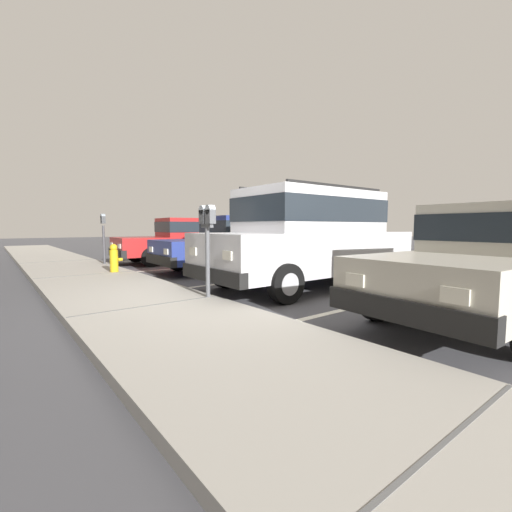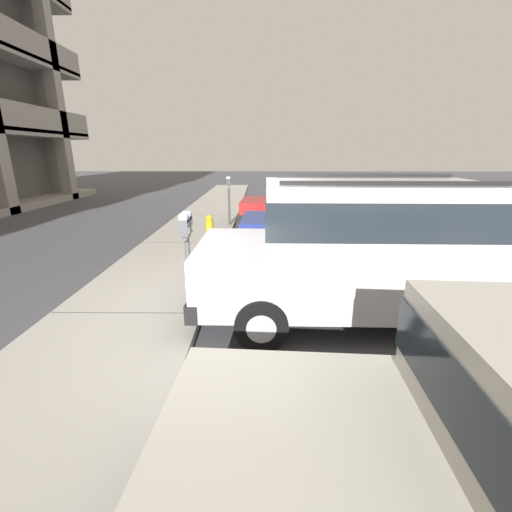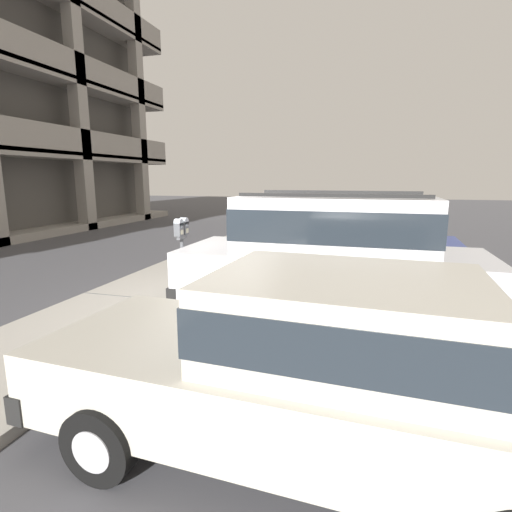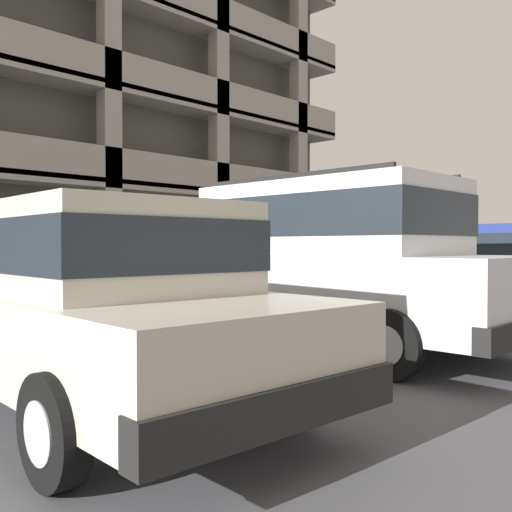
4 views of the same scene
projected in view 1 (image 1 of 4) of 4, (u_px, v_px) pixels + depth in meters
The scene contains 10 objects.
ground_plane at pixel (227, 304), 5.71m from camera, with size 80.00×80.00×0.10m.
sidewalk at pixel (151, 310), 4.90m from camera, with size 40.00×2.20×0.12m.
parking_stall_lines at pixel (241, 281), 7.80m from camera, with size 12.65×4.80×0.01m.
silver_suv at pixel (310, 234), 7.06m from camera, with size 2.07×4.81×2.03m.
red_sedan at pixel (499, 258), 4.64m from camera, with size 2.03×4.58×1.54m.
dark_hatchback at pixel (237, 242), 9.82m from camera, with size 1.97×4.55×1.54m.
blue_coupe at pixel (184, 239), 12.07m from camera, with size 2.02×4.57×1.54m.
parking_meter_near at pixel (207, 229), 5.40m from camera, with size 0.35×0.12×1.46m.
parking_meter_far at pixel (103, 231), 10.34m from camera, with size 0.15×0.12×1.52m.
fire_hydrant at pixel (114, 258), 8.51m from camera, with size 0.30×0.30×0.70m.
Camera 1 is at (-4.72, 3.09, 1.24)m, focal length 24.00 mm.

